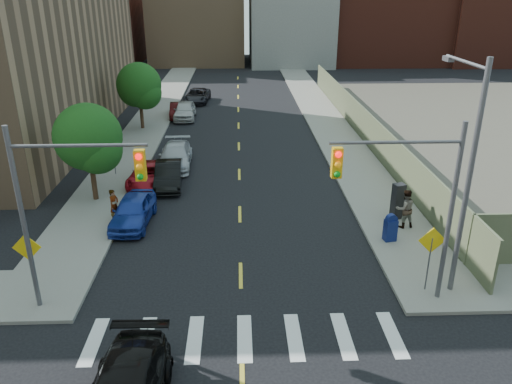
{
  "coord_description": "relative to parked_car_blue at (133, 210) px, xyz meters",
  "views": [
    {
      "loc": [
        -0.01,
        -9.82,
        11.13
      ],
      "look_at": [
        0.79,
        12.2,
        2.0
      ],
      "focal_mm": 35.0,
      "sensor_mm": 36.0,
      "label": 1
    }
  ],
  "objects": [
    {
      "name": "signal_nw",
      "position": [
        -0.65,
        -7.06,
        3.79
      ],
      "size": [
        4.59,
        0.3,
        7.0
      ],
      "color": "#59595E",
      "rests_on": "ground"
    },
    {
      "name": "parked_car_silver",
      "position": [
        1.14,
        8.62,
        -0.0
      ],
      "size": [
        2.19,
        5.12,
        1.47
      ],
      "primitive_type": "imported",
      "rotation": [
        0.0,
        0.0,
        0.03
      ],
      "color": "#B1B3B9",
      "rests_on": "ground"
    },
    {
      "name": "signal_ne",
      "position": [
        11.32,
        -7.06,
        3.79
      ],
      "size": [
        4.59,
        0.3,
        7.0
      ],
      "color": "#59595E",
      "rests_on": "ground"
    },
    {
      "name": "parked_car_red",
      "position": [
        -0.16,
        5.43,
        -0.12
      ],
      "size": [
        2.18,
        4.49,
        1.23
      ],
      "primitive_type": "imported",
      "rotation": [
        0.0,
        0.0,
        -0.03
      ],
      "color": "maroon",
      "rests_on": "ground"
    },
    {
      "name": "warn_sign_midwest",
      "position": [
        -2.46,
        6.94,
        1.26
      ],
      "size": [
        1.06,
        0.06,
        2.83
      ],
      "color": "#59595E",
      "rests_on": "ground"
    },
    {
      "name": "tree_west_near",
      "position": [
        -2.67,
        2.99,
        2.74
      ],
      "size": [
        3.66,
        3.64,
        5.52
      ],
      "color": "#332114",
      "rests_on": "ground"
    },
    {
      "name": "bg_bldg_midwest",
      "position": [
        -0.66,
        58.94,
        6.76
      ],
      "size": [
        14.0,
        16.0,
        15.0
      ],
      "primitive_type": "cube",
      "color": "#8C6B4C",
      "rests_on": "ground"
    },
    {
      "name": "bg_bldg_fareast",
      "position": [
        43.34,
        56.94,
        8.26
      ],
      "size": [
        14.0,
        16.0,
        18.0
      ],
      "primitive_type": "cube",
      "color": "#592319",
      "rests_on": "ground"
    },
    {
      "name": "sidewalk_nw",
      "position": [
        -2.41,
        28.44,
        -0.66
      ],
      "size": [
        3.5,
        73.0,
        0.15
      ],
      "primitive_type": "cube",
      "color": "gray",
      "rests_on": "ground"
    },
    {
      "name": "bg_bldg_center",
      "position": [
        13.34,
        56.94,
        4.26
      ],
      "size": [
        12.0,
        16.0,
        10.0
      ],
      "primitive_type": "cube",
      "color": "gray",
      "rests_on": "ground"
    },
    {
      "name": "mailbox",
      "position": [
        12.29,
        -2.48,
        0.06
      ],
      "size": [
        0.62,
        0.52,
        1.33
      ],
      "rotation": [
        0.0,
        0.0,
        0.2
      ],
      "color": "navy",
      "rests_on": "sidewalk_ne"
    },
    {
      "name": "pedestrian_west",
      "position": [
        -0.96,
        0.18,
        0.23
      ],
      "size": [
        0.61,
        0.71,
        1.64
      ],
      "primitive_type": "imported",
      "rotation": [
        0.0,
        0.0,
        1.14
      ],
      "color": "gray",
      "rests_on": "sidewalk_nw"
    },
    {
      "name": "parked_car_black",
      "position": [
        1.14,
        5.12,
        -0.02
      ],
      "size": [
        1.81,
        4.45,
        1.44
      ],
      "primitive_type": "imported",
      "rotation": [
        0.0,
        0.0,
        0.07
      ],
      "color": "black",
      "rests_on": "ground"
    },
    {
      "name": "parked_car_grey",
      "position": [
        1.14,
        28.41,
        -0.05
      ],
      "size": [
        2.7,
        5.12,
        1.37
      ],
      "primitive_type": "imported",
      "rotation": [
        0.0,
        0.0,
        -0.09
      ],
      "color": "black",
      "rests_on": "ground"
    },
    {
      "name": "sidewalk_ne",
      "position": [
        13.09,
        28.44,
        -0.66
      ],
      "size": [
        3.5,
        73.0,
        0.15
      ],
      "primitive_type": "cube",
      "color": "gray",
      "rests_on": "ground"
    },
    {
      "name": "tree_west_far",
      "position": [
        -2.67,
        17.99,
        2.74
      ],
      "size": [
        3.66,
        3.64,
        5.52
      ],
      "color": "#332114",
      "rests_on": "ground"
    },
    {
      "name": "parked_car_white",
      "position": [
        0.53,
        21.46,
        0.05
      ],
      "size": [
        1.93,
        4.62,
        1.56
      ],
      "primitive_type": "imported",
      "rotation": [
        0.0,
        0.0,
        0.02
      ],
      "color": "#BDBDBD",
      "rests_on": "ground"
    },
    {
      "name": "warn_sign_ne",
      "position": [
        12.54,
        -6.56,
        1.26
      ],
      "size": [
        1.06,
        0.06,
        2.83
      ],
      "color": "#59595E",
      "rests_on": "ground"
    },
    {
      "name": "parked_car_maroon",
      "position": [
        -0.16,
        22.04,
        -0.09
      ],
      "size": [
        1.65,
        4.03,
        1.3
      ],
      "primitive_type": "imported",
      "rotation": [
        0.0,
        0.0,
        0.07
      ],
      "color": "#3A0B0C",
      "rests_on": "ground"
    },
    {
      "name": "fence_north",
      "position": [
        14.94,
        14.94,
        0.51
      ],
      "size": [
        0.12,
        44.0,
        2.5
      ],
      "primitive_type": "cube",
      "color": "#5D6546",
      "rests_on": "ground"
    },
    {
      "name": "bg_bldg_east",
      "position": [
        27.34,
        58.94,
        7.26
      ],
      "size": [
        18.0,
        18.0,
        16.0
      ],
      "primitive_type": "cube",
      "color": "#592319",
      "rests_on": "ground"
    },
    {
      "name": "bg_bldg_west",
      "position": [
        -16.66,
        56.94,
        5.26
      ],
      "size": [
        14.0,
        18.0,
        12.0
      ],
      "primitive_type": "cube",
      "color": "#592319",
      "rests_on": "ground"
    },
    {
      "name": "parked_car_blue",
      "position": [
        0.0,
        0.0,
        0.0
      ],
      "size": [
        1.98,
        4.42,
        1.47
      ],
      "primitive_type": "imported",
      "rotation": [
        0.0,
        0.0,
        -0.06
      ],
      "color": "navy",
      "rests_on": "ground"
    },
    {
      "name": "warn_sign_nw",
      "position": [
        -2.46,
        -6.56,
        1.26
      ],
      "size": [
        1.06,
        0.06,
        2.83
      ],
      "color": "#59595E",
      "rests_on": "ground"
    },
    {
      "name": "payphone",
      "position": [
        13.32,
        -0.1,
        0.34
      ],
      "size": [
        0.66,
        0.6,
        1.85
      ],
      "primitive_type": "cube",
      "rotation": [
        0.0,
        0.0,
        0.31
      ],
      "color": "black",
      "rests_on": "sidewalk_ne"
    },
    {
      "name": "streetlight_ne",
      "position": [
        13.54,
        -6.16,
        4.48
      ],
      "size": [
        0.25,
        3.7,
        9.0
      ],
      "color": "#59595E",
      "rests_on": "ground"
    },
    {
      "name": "pedestrian_east",
      "position": [
        13.36,
        -1.12,
        0.39
      ],
      "size": [
        1.04,
        0.86,
        1.95
      ],
      "primitive_type": "imported",
      "rotation": [
        0.0,
        0.0,
        3.28
      ],
      "color": "gray",
      "rests_on": "sidewalk_ne"
    }
  ]
}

